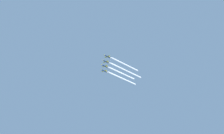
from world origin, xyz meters
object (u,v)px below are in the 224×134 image
object	(u,v)px
jet_third_echelon	(104,66)
jet_fourth_echelon	(104,71)
jet_second_echelon	(105,61)
jet_lead	(107,56)

from	to	relation	value
jet_third_echelon	jet_fourth_echelon	distance (m)	11.69
jet_fourth_echelon	jet_second_echelon	bearing A→B (deg)	137.60
jet_lead	jet_fourth_echelon	distance (m)	34.19
jet_lead	jet_fourth_echelon	size ratio (longest dim) A/B	1.00
jet_second_echelon	jet_third_echelon	xyz separation A→B (m)	(8.58, -7.45, -0.66)
jet_lead	jet_fourth_echelon	world-z (taller)	jet_lead
jet_fourth_echelon	jet_third_echelon	bearing A→B (deg)	136.23
jet_lead	jet_fourth_echelon	xyz separation A→B (m)	(25.59, -22.44, -3.33)
jet_second_echelon	jet_fourth_echelon	xyz separation A→B (m)	(16.97, -15.49, -1.85)
jet_third_echelon	jet_lead	bearing A→B (deg)	140.05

